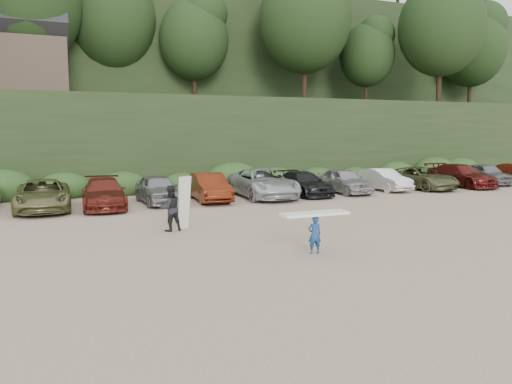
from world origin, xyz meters
name	(u,v)px	position (x,y,z in m)	size (l,w,h in m)	color
ground	(334,234)	(0.00, 0.00, 0.00)	(120.00, 120.00, 0.00)	tan
hillside_backdrop	(143,55)	(-0.26, 35.93, 11.22)	(90.00, 41.50, 28.00)	black
parked_cars	(272,184)	(2.08, 10.03, 0.75)	(39.41, 6.04, 1.64)	silver
child_surfer	(315,225)	(-2.14, -2.31, 0.88)	(2.17, 0.64, 1.30)	navy
adult_surfer	(171,208)	(-5.41, 2.85, 0.89)	(1.35, 0.80, 2.06)	black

